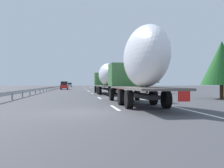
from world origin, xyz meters
TOP-DOWN VIEW (x-y plane):
  - ground_plane at (40.00, 0.00)m, footprint 260.00×260.00m
  - lane_stripe_0 at (2.00, -1.80)m, footprint 3.20×0.20m
  - lane_stripe_1 at (11.95, -1.80)m, footprint 3.20×0.20m
  - lane_stripe_2 at (23.67, -1.80)m, footprint 3.20×0.20m
  - lane_stripe_3 at (33.17, -1.80)m, footprint 3.20×0.20m
  - lane_stripe_4 at (36.96, -1.80)m, footprint 3.20×0.20m
  - lane_stripe_5 at (48.32, -1.80)m, footprint 3.20×0.20m
  - lane_stripe_6 at (50.65, -1.80)m, footprint 3.20×0.20m
  - lane_stripe_7 at (68.32, -1.80)m, footprint 3.20×0.20m
  - lane_stripe_8 at (80.79, -1.80)m, footprint 3.20×0.20m
  - edge_line_right at (45.00, -5.50)m, footprint 110.00×0.20m
  - truck_lead at (21.32, -3.60)m, footprint 14.31×2.55m
  - truck_trailing at (3.32, -3.60)m, footprint 12.62×2.55m
  - car_red_compact at (48.39, 3.42)m, footprint 4.69×1.80m
  - car_silver_hatch at (94.15, 3.43)m, footprint 4.71×1.81m
  - road_sign at (42.71, -6.70)m, footprint 0.10×0.90m
  - tree_0 at (81.68, -10.22)m, footprint 2.48×2.48m
  - tree_1 at (59.40, -11.35)m, footprint 3.95×3.95m
  - tree_2 at (9.04, -12.98)m, footprint 3.86×3.86m
  - tree_3 at (25.37, -10.55)m, footprint 3.89×3.89m
  - tree_4 at (64.11, -9.97)m, footprint 3.29×3.29m
  - guardrail_median at (43.00, 6.00)m, footprint 94.00×0.10m

SIDE VIEW (x-z plane):
  - ground_plane at x=40.00m, z-range 0.00..0.00m
  - lane_stripe_0 at x=2.00m, z-range 0.00..0.01m
  - lane_stripe_1 at x=11.95m, z-range 0.00..0.01m
  - lane_stripe_2 at x=23.67m, z-range 0.00..0.01m
  - lane_stripe_3 at x=33.17m, z-range 0.00..0.01m
  - lane_stripe_4 at x=36.96m, z-range 0.00..0.01m
  - lane_stripe_5 at x=48.32m, z-range 0.00..0.01m
  - lane_stripe_6 at x=50.65m, z-range 0.00..0.01m
  - lane_stripe_7 at x=68.32m, z-range 0.00..0.01m
  - lane_stripe_8 at x=80.79m, z-range 0.00..0.01m
  - edge_line_right at x=45.00m, z-range 0.00..0.01m
  - guardrail_median at x=43.00m, z-range 0.20..0.96m
  - car_silver_hatch at x=94.15m, z-range 0.01..1.85m
  - car_red_compact at x=48.39m, z-range 0.00..1.95m
  - road_sign at x=42.71m, z-range 0.61..3.80m
  - truck_lead at x=21.32m, z-range 0.32..4.39m
  - truck_trailing at x=3.32m, z-range 0.25..5.08m
  - tree_0 at x=81.68m, z-range 0.61..5.57m
  - tree_2 at x=9.04m, z-range 0.64..6.04m
  - tree_4 at x=64.11m, z-range 0.80..6.00m
  - tree_3 at x=25.37m, z-range 0.77..6.95m
  - tree_1 at x=59.40m, z-range 0.93..8.17m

